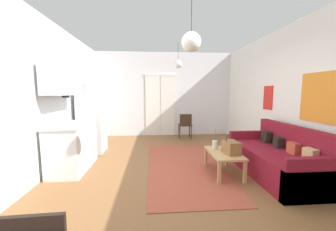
{
  "coord_description": "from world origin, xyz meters",
  "views": [
    {
      "loc": [
        -0.41,
        -3.32,
        1.49
      ],
      "look_at": [
        -0.07,
        1.02,
        0.98
      ],
      "focal_mm": 21.2,
      "sensor_mm": 36.0,
      "label": 1
    }
  ],
  "objects_px": {
    "couch": "(277,159)",
    "bamboo_vase": "(215,145)",
    "accent_chair": "(185,124)",
    "pendant_lamp_far": "(178,64)",
    "coffee_table": "(224,155)",
    "handbag": "(231,147)",
    "refrigerator": "(92,119)",
    "pendant_lamp_near": "(191,42)"
  },
  "relations": [
    {
      "from": "coffee_table",
      "to": "handbag",
      "type": "distance_m",
      "value": 0.22
    },
    {
      "from": "coffee_table",
      "to": "accent_chair",
      "type": "bearing_deg",
      "value": 94.9
    },
    {
      "from": "pendant_lamp_near",
      "to": "bamboo_vase",
      "type": "bearing_deg",
      "value": 54.54
    },
    {
      "from": "coffee_table",
      "to": "pendant_lamp_far",
      "type": "relative_size",
      "value": 1.27
    },
    {
      "from": "couch",
      "to": "accent_chair",
      "type": "height_order",
      "value": "couch"
    },
    {
      "from": "bamboo_vase",
      "to": "accent_chair",
      "type": "bearing_deg",
      "value": 93.06
    },
    {
      "from": "couch",
      "to": "pendant_lamp_near",
      "type": "bearing_deg",
      "value": -160.57
    },
    {
      "from": "couch",
      "to": "handbag",
      "type": "distance_m",
      "value": 0.89
    },
    {
      "from": "bamboo_vase",
      "to": "pendant_lamp_near",
      "type": "distance_m",
      "value": 2.02
    },
    {
      "from": "couch",
      "to": "bamboo_vase",
      "type": "bearing_deg",
      "value": 162.29
    },
    {
      "from": "refrigerator",
      "to": "pendant_lamp_near",
      "type": "xyz_separation_m",
      "value": [
        2.02,
        -2.32,
        1.31
      ]
    },
    {
      "from": "pendant_lamp_near",
      "to": "pendant_lamp_far",
      "type": "bearing_deg",
      "value": 86.21
    },
    {
      "from": "handbag",
      "to": "accent_chair",
      "type": "height_order",
      "value": "accent_chair"
    },
    {
      "from": "coffee_table",
      "to": "pendant_lamp_near",
      "type": "distance_m",
      "value": 2.09
    },
    {
      "from": "refrigerator",
      "to": "pendant_lamp_near",
      "type": "height_order",
      "value": "pendant_lamp_near"
    },
    {
      "from": "refrigerator",
      "to": "pendant_lamp_far",
      "type": "distance_m",
      "value": 2.67
    },
    {
      "from": "handbag",
      "to": "refrigerator",
      "type": "bearing_deg",
      "value": 149.46
    },
    {
      "from": "bamboo_vase",
      "to": "handbag",
      "type": "bearing_deg",
      "value": -58.93
    },
    {
      "from": "couch",
      "to": "accent_chair",
      "type": "xyz_separation_m",
      "value": [
        -1.19,
        2.97,
        0.17
      ]
    },
    {
      "from": "refrigerator",
      "to": "accent_chair",
      "type": "relative_size",
      "value": 2.1
    },
    {
      "from": "bamboo_vase",
      "to": "accent_chair",
      "type": "height_order",
      "value": "accent_chair"
    },
    {
      "from": "couch",
      "to": "coffee_table",
      "type": "xyz_separation_m",
      "value": [
        -0.94,
        0.13,
        0.06
      ]
    },
    {
      "from": "pendant_lamp_far",
      "to": "coffee_table",
      "type": "bearing_deg",
      "value": -74.32
    },
    {
      "from": "coffee_table",
      "to": "accent_chair",
      "type": "xyz_separation_m",
      "value": [
        -0.24,
        2.84,
        0.11
      ]
    },
    {
      "from": "coffee_table",
      "to": "accent_chair",
      "type": "relative_size",
      "value": 1.09
    },
    {
      "from": "couch",
      "to": "handbag",
      "type": "bearing_deg",
      "value": 178.83
    },
    {
      "from": "accent_chair",
      "to": "refrigerator",
      "type": "bearing_deg",
      "value": 27.25
    },
    {
      "from": "bamboo_vase",
      "to": "pendant_lamp_far",
      "type": "xyz_separation_m",
      "value": [
        -0.48,
        1.88,
        1.77
      ]
    },
    {
      "from": "accent_chair",
      "to": "pendant_lamp_far",
      "type": "height_order",
      "value": "pendant_lamp_far"
    },
    {
      "from": "coffee_table",
      "to": "accent_chair",
      "type": "height_order",
      "value": "accent_chair"
    },
    {
      "from": "accent_chair",
      "to": "pendant_lamp_near",
      "type": "relative_size",
      "value": 0.99
    },
    {
      "from": "bamboo_vase",
      "to": "couch",
      "type": "bearing_deg",
      "value": -17.71
    },
    {
      "from": "refrigerator",
      "to": "accent_chair",
      "type": "bearing_deg",
      "value": 26.09
    },
    {
      "from": "couch",
      "to": "pendant_lamp_near",
      "type": "xyz_separation_m",
      "value": [
        -1.71,
        -0.6,
        1.86
      ]
    },
    {
      "from": "bamboo_vase",
      "to": "pendant_lamp_far",
      "type": "distance_m",
      "value": 2.62
    },
    {
      "from": "refrigerator",
      "to": "handbag",
      "type": "bearing_deg",
      "value": -30.54
    },
    {
      "from": "accent_chair",
      "to": "pendant_lamp_near",
      "type": "height_order",
      "value": "pendant_lamp_near"
    },
    {
      "from": "couch",
      "to": "refrigerator",
      "type": "bearing_deg",
      "value": 155.31
    },
    {
      "from": "bamboo_vase",
      "to": "accent_chair",
      "type": "xyz_separation_m",
      "value": [
        -0.14,
        2.63,
        -0.02
      ]
    },
    {
      "from": "coffee_table",
      "to": "pendant_lamp_near",
      "type": "relative_size",
      "value": 1.08
    },
    {
      "from": "pendant_lamp_near",
      "to": "pendant_lamp_far",
      "type": "relative_size",
      "value": 1.18
    },
    {
      "from": "coffee_table",
      "to": "refrigerator",
      "type": "relative_size",
      "value": 0.52
    }
  ]
}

